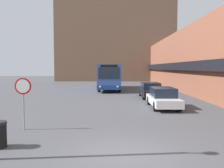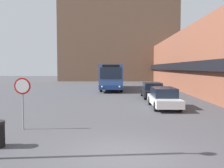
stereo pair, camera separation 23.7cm
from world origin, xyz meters
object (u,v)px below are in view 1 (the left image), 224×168
object	(u,v)px
parked_car_middle	(151,90)
city_bus	(110,76)
stop_sign	(23,92)
parked_car_front	(163,98)

from	to	relation	value
parked_car_middle	city_bus	bearing A→B (deg)	113.74
city_bus	parked_car_middle	size ratio (longest dim) A/B	2.48
city_bus	stop_sign	size ratio (longest dim) A/B	4.78
parked_car_middle	parked_car_front	bearing A→B (deg)	-90.00
city_bus	parked_car_front	bearing A→B (deg)	-75.09
city_bus	parked_car_front	xyz separation A→B (m)	(4.07, -15.27, -1.03)
city_bus	stop_sign	bearing A→B (deg)	-99.48
city_bus	parked_car_middle	world-z (taller)	city_bus
parked_car_front	parked_car_middle	distance (m)	6.02
parked_car_front	city_bus	bearing A→B (deg)	104.91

